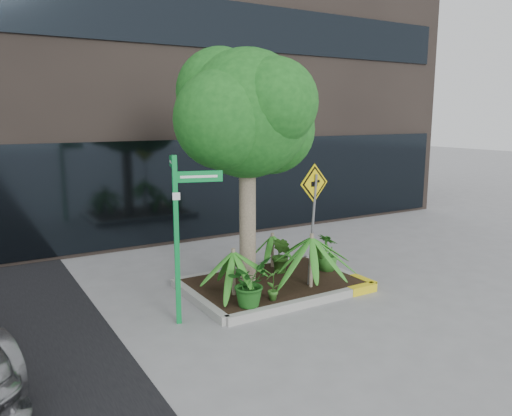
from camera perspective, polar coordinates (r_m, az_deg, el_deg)
ground at (r=9.48m, az=1.92°, el=-9.88°), size 80.00×80.00×0.00m
planter at (r=9.78m, az=2.20°, el=-8.60°), size 3.35×2.36×0.15m
tree at (r=9.30m, az=-1.07°, el=10.68°), size 3.04×2.70×4.56m
palm_front at (r=9.24m, az=6.39°, el=-3.34°), size 1.15×1.15×1.27m
palm_left at (r=8.82m, az=-2.61°, el=-4.98°), size 0.96×0.96×1.07m
palm_back at (r=10.47m, az=1.89°, el=-3.14°), size 0.82×0.82×0.92m
shrub_a at (r=8.44m, az=-0.83°, el=-8.48°), size 1.01×1.01×0.81m
shrub_b at (r=10.42m, az=8.16°, el=-5.01°), size 0.51×0.51×0.77m
shrub_c at (r=8.72m, az=1.98°, el=-8.64°), size 0.40×0.40×0.59m
shrub_d at (r=10.14m, az=2.92°, el=-5.39°), size 0.46×0.46×0.76m
street_sign_post at (r=7.93m, az=-8.78°, el=-1.45°), size 0.78×0.94×2.71m
cattle_sign at (r=9.19m, az=6.57°, el=0.42°), size 0.70×0.19×2.30m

